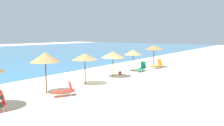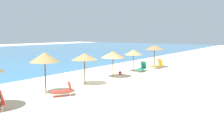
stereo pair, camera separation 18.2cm
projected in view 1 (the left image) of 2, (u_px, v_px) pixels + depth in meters
ground_plane at (105, 81)px, 20.52m from camera, size 160.00×160.00×0.00m
dune_ridge at (187, 94)px, 12.38m from camera, size 46.45×10.71×1.99m
beach_umbrella_1 at (45, 57)px, 15.81m from camera, size 2.04×2.04×2.91m
beach_umbrella_2 at (85, 57)px, 18.81m from camera, size 2.13×2.13×2.60m
beach_umbrella_3 at (113, 54)px, 22.17m from camera, size 2.33×2.33×2.54m
beach_umbrella_4 at (133, 52)px, 25.73m from camera, size 2.04×2.04×2.45m
beach_umbrella_5 at (154, 47)px, 28.90m from camera, size 2.41×2.41×2.80m
lounge_chair_0 at (142, 68)px, 25.97m from camera, size 1.62×0.80×1.10m
lounge_chair_2 at (64, 90)px, 15.61m from camera, size 1.48×1.21×0.96m
lounge_chair_3 at (157, 65)px, 28.23m from camera, size 1.52×1.16×1.15m
beach_ball at (120, 73)px, 24.00m from camera, size 0.36×0.36×0.36m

